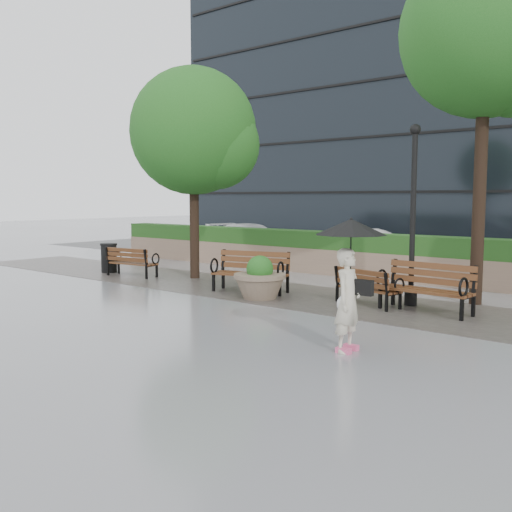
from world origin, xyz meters
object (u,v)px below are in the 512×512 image
Objects in this scene: car_right at (374,247)px; pedestrian at (350,272)px; planter_left at (260,282)px; lamppost at (413,227)px; bench_2 at (367,295)px; trash_bin at (109,259)px; bench_3 at (425,298)px; bench_0 at (132,268)px; car_left at (252,239)px; bench_1 at (250,280)px.

car_right is 12.31m from pedestrian.
planter_left is 3.77m from lamppost.
trash_bin reaches higher than bench_2.
pedestrian is at bearing -81.01° from bench_3.
lamppost is (0.75, 0.63, 1.53)m from bench_2.
bench_0 reaches higher than bench_2.
planter_left is at bearing -131.88° from car_left.
bench_1 is 4.55m from bench_3.
bench_2 is 0.83× the size of bench_3.
lamppost reaches higher than car_right.
bench_3 is at bearing -10.91° from bench_1.
car_left is at bearing -23.61° from bench_2.
bench_1 is 1.03× the size of bench_3.
bench_0 is 4.73m from bench_1.
bench_3 is 0.50× the size of lamppost.
car_left is 1.17× the size of car_right.
car_right reaches higher than bench_1.
bench_0 is 10.15m from pedestrian.
bench_2 is at bearing 19.39° from planter_left.
planter_left is (-3.76, -0.94, 0.10)m from bench_3.
bench_2 is (3.20, 0.28, -0.06)m from bench_1.
trash_bin is at bearing 15.45° from bench_2.
trash_bin is (-1.33, 0.13, 0.18)m from bench_0.
car_left is at bearing 150.57° from bench_3.
bench_2 is 1.33m from bench_3.
bench_0 is 1.05× the size of bench_2.
bench_3 is (1.33, 0.08, 0.06)m from bench_2.
car_left is (-9.60, 7.41, 0.40)m from bench_2.
trash_bin is 0.20× the size of car_left.
trash_bin is at bearing -173.92° from bench_3.
bench_2 is 0.37× the size of car_left.
bench_3 is 1.60× the size of planter_left.
bench_2 is at bearing -120.49° from car_left.
car_right is (-0.58, 7.72, 0.32)m from bench_1.
bench_0 is at bearing 165.31° from bench_1.
bench_0 is 0.45× the size of car_right.
bench_1 is at bearing 19.12° from bench_2.
bench_1 is at bearing -0.54° from trash_bin.
bench_1 is (4.73, 0.07, 0.04)m from bench_0.
pedestrian is (5.41, -11.04, 0.64)m from car_right.
car_left is (-0.34, 7.63, 0.20)m from trash_bin.
bench_2 is at bearing 1.41° from trash_bin.
bench_2 is 8.35m from car_right.
car_left is (-10.35, 6.78, -1.12)m from lamppost.
planter_left is 10.94m from car_left.
car_left is (-7.17, 8.26, 0.24)m from planter_left.
lamppost reaches higher than bench_3.
pedestrian is (9.56, -3.25, 1.01)m from bench_0.
bench_2 is at bearing 173.88° from bench_0.
car_left is at bearing -86.55° from bench_0.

